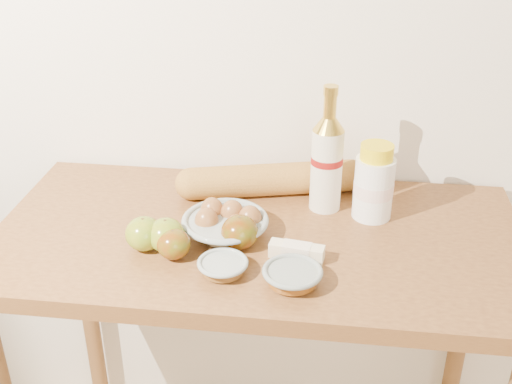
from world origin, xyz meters
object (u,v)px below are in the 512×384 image
table (258,277)px  baguette (272,179)px  cream_bottle (374,184)px  egg_bowl (226,223)px  bourbon_bottle (327,161)px

table → baguette: (0.01, 0.19, 0.16)m
cream_bottle → egg_bowl: bearing=-153.0°
cream_bottle → egg_bowl: 0.35m
cream_bottle → egg_bowl: (-0.33, -0.12, -0.06)m
bourbon_bottle → cream_bottle: bearing=-22.9°
bourbon_bottle → cream_bottle: 0.12m
table → baguette: 0.25m
cream_bottle → baguette: cream_bottle is taller
bourbon_bottle → table: bearing=-146.1°
table → bourbon_bottle: (0.15, 0.14, 0.25)m
cream_bottle → baguette: (-0.24, 0.08, -0.04)m
table → cream_bottle: size_ratio=6.56×
table → egg_bowl: egg_bowl is taller
bourbon_bottle → egg_bowl: size_ratio=1.27×
cream_bottle → egg_bowl: size_ratio=0.76×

